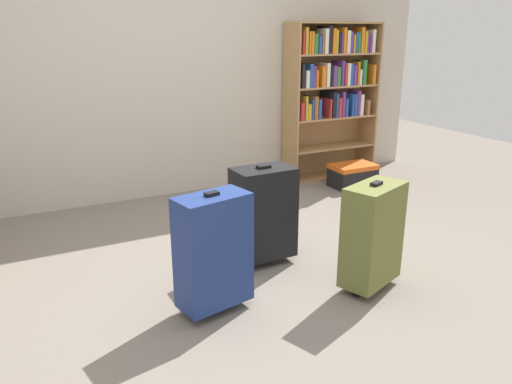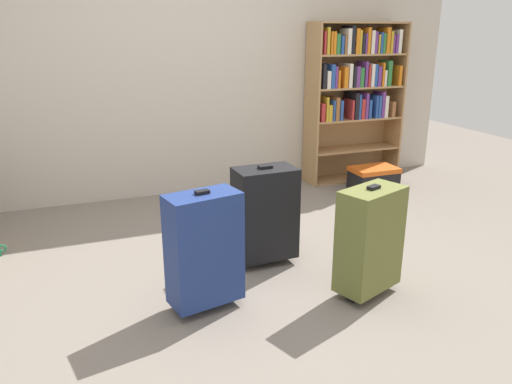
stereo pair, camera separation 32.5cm
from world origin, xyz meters
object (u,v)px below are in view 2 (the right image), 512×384
object	(u,v)px
bookshelf	(354,88)
storage_box	(373,178)
suitcase_navy_blue	(204,249)
suitcase_black	(265,213)
suitcase_olive	(370,239)

from	to	relation	value
bookshelf	storage_box	world-z (taller)	bookshelf
suitcase_navy_blue	bookshelf	bearing A→B (deg)	42.98
bookshelf	suitcase_black	world-z (taller)	bookshelf
suitcase_olive	bookshelf	bearing A→B (deg)	61.49
bookshelf	suitcase_olive	bearing A→B (deg)	-118.51
suitcase_navy_blue	suitcase_olive	world-z (taller)	suitcase_navy_blue
storage_box	suitcase_navy_blue	distance (m)	2.74
suitcase_olive	suitcase_black	xyz separation A→B (m)	(-0.42, 0.64, 0.00)
suitcase_black	suitcase_navy_blue	bearing A→B (deg)	-141.22
suitcase_olive	storage_box	bearing A→B (deg)	55.44
bookshelf	storage_box	size ratio (longest dim) A/B	3.57
suitcase_black	suitcase_olive	bearing A→B (deg)	-56.66
bookshelf	suitcase_navy_blue	distance (m)	3.05
suitcase_black	storage_box	bearing A→B (deg)	34.87
bookshelf	storage_box	bearing A→B (deg)	-86.99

